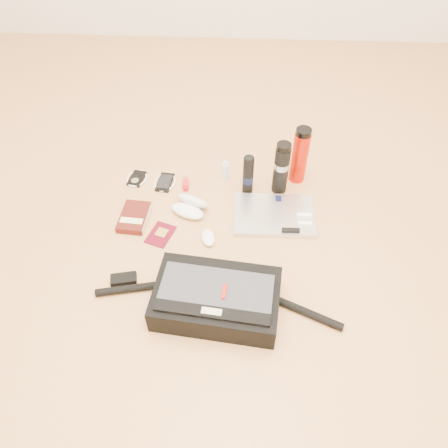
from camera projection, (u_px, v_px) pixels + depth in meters
The scene contains 14 objects.
ground at pixel (216, 251), 1.87m from camera, with size 4.00×4.00×0.00m, color tan.
messenger_bag at pixel (216, 298), 1.65m from camera, with size 0.96×0.34×0.13m.
laptop at pixel (275, 215), 2.00m from camera, with size 0.37×0.26×0.04m.
book at pixel (134, 217), 1.98m from camera, with size 0.14×0.19×0.03m.
passport at pixel (161, 234), 1.93m from camera, with size 0.14×0.16×0.01m.
mouse at pixel (208, 238), 1.90m from camera, with size 0.08×0.11×0.03m.
sunglasses_case at pixel (190, 206), 2.01m from camera, with size 0.20×0.19×0.09m.
ipod at pixel (137, 178), 2.17m from camera, with size 0.11×0.12×0.01m.
phone at pixel (165, 182), 2.15m from camera, with size 0.12×0.14×0.01m.
inhaler at pixel (186, 183), 2.14m from camera, with size 0.03×0.10×0.03m.
spray_bottle at pixel (225, 171), 2.15m from camera, with size 0.04×0.04×0.11m.
aerosol_can at pixel (248, 174), 2.04m from camera, with size 0.07×0.07×0.22m.
thermos_black at pixel (281, 168), 2.03m from camera, with size 0.09×0.09×0.27m.
thermos_red at pixel (300, 155), 2.07m from camera, with size 0.08×0.08×0.30m.
Camera 1 is at (0.09, -1.16, 1.47)m, focal length 35.00 mm.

